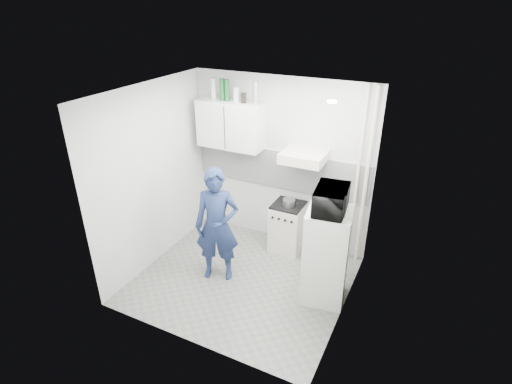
% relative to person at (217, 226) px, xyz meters
% --- Properties ---
extents(floor, '(2.80, 2.80, 0.00)m').
position_rel_person_xyz_m(floor, '(0.35, 0.05, -0.82)').
color(floor, '#5C5C5C').
rests_on(floor, ground).
extents(ceiling, '(2.80, 2.80, 0.00)m').
position_rel_person_xyz_m(ceiling, '(0.35, 0.05, 1.78)').
color(ceiling, white).
rests_on(ceiling, wall_back).
extents(wall_back, '(2.80, 0.00, 2.80)m').
position_rel_person_xyz_m(wall_back, '(0.35, 1.30, 0.48)').
color(wall_back, silver).
rests_on(wall_back, floor).
extents(wall_left, '(0.00, 2.60, 2.60)m').
position_rel_person_xyz_m(wall_left, '(-1.05, 0.05, 0.48)').
color(wall_left, silver).
rests_on(wall_left, floor).
extents(wall_right, '(0.00, 2.60, 2.60)m').
position_rel_person_xyz_m(wall_right, '(1.75, 0.05, 0.48)').
color(wall_right, silver).
rests_on(wall_right, floor).
extents(person, '(0.70, 0.58, 1.63)m').
position_rel_person_xyz_m(person, '(0.00, 0.00, 0.00)').
color(person, '#1A274C').
rests_on(person, floor).
extents(stove, '(0.47, 0.47, 0.75)m').
position_rel_person_xyz_m(stove, '(0.61, 1.05, -0.44)').
color(stove, beige).
rests_on(stove, floor).
extents(fridge, '(0.61, 0.61, 1.29)m').
position_rel_person_xyz_m(fridge, '(1.45, 0.21, -0.17)').
color(fridge, white).
rests_on(fridge, floor).
extents(stove_top, '(0.45, 0.45, 0.03)m').
position_rel_person_xyz_m(stove_top, '(0.61, 1.05, -0.05)').
color(stove_top, black).
rests_on(stove_top, stove).
extents(saucepan, '(0.18, 0.18, 0.10)m').
position_rel_person_xyz_m(saucepan, '(0.62, 1.01, 0.02)').
color(saucepan, silver).
rests_on(saucepan, stove_top).
extents(microwave, '(0.58, 0.43, 0.30)m').
position_rel_person_xyz_m(microwave, '(1.45, 0.21, 0.62)').
color(microwave, black).
rests_on(microwave, fridge).
extents(bottle_b, '(0.08, 0.08, 0.31)m').
position_rel_person_xyz_m(bottle_b, '(-0.67, 1.13, 1.54)').
color(bottle_b, '#B2B7BC').
rests_on(bottle_b, upper_cabinet).
extents(bottle_c, '(0.08, 0.08, 0.31)m').
position_rel_person_xyz_m(bottle_c, '(-0.52, 1.13, 1.54)').
color(bottle_c, '#144C1E').
rests_on(bottle_c, upper_cabinet).
extents(bottle_d, '(0.07, 0.07, 0.31)m').
position_rel_person_xyz_m(bottle_d, '(-0.44, 1.13, 1.54)').
color(bottle_d, '#144C1E').
rests_on(bottle_d, upper_cabinet).
extents(canister_a, '(0.09, 0.09, 0.21)m').
position_rel_person_xyz_m(canister_a, '(-0.29, 1.13, 1.49)').
color(canister_a, '#B2B7BC').
rests_on(canister_a, upper_cabinet).
extents(canister_b, '(0.07, 0.07, 0.14)m').
position_rel_person_xyz_m(canister_b, '(-0.17, 1.13, 1.45)').
color(canister_b, black).
rests_on(canister_b, upper_cabinet).
extents(bottle_e, '(0.08, 0.08, 0.32)m').
position_rel_person_xyz_m(bottle_e, '(0.01, 1.13, 1.54)').
color(bottle_e, silver).
rests_on(bottle_e, upper_cabinet).
extents(upper_cabinet, '(1.00, 0.35, 0.70)m').
position_rel_person_xyz_m(upper_cabinet, '(-0.40, 1.13, 1.03)').
color(upper_cabinet, white).
rests_on(upper_cabinet, wall_back).
extents(range_hood, '(0.60, 0.50, 0.14)m').
position_rel_person_xyz_m(range_hood, '(0.80, 1.05, 0.75)').
color(range_hood, beige).
rests_on(range_hood, wall_back).
extents(backsplash, '(2.74, 0.03, 0.60)m').
position_rel_person_xyz_m(backsplash, '(0.35, 1.29, 0.38)').
color(backsplash, white).
rests_on(backsplash, wall_back).
extents(pipe_a, '(0.05, 0.05, 2.60)m').
position_rel_person_xyz_m(pipe_a, '(1.65, 1.22, 0.48)').
color(pipe_a, beige).
rests_on(pipe_a, floor).
extents(pipe_b, '(0.04, 0.04, 2.60)m').
position_rel_person_xyz_m(pipe_b, '(1.53, 1.22, 0.48)').
color(pipe_b, beige).
rests_on(pipe_b, floor).
extents(ceiling_spot_fixture, '(0.10, 0.10, 0.02)m').
position_rel_person_xyz_m(ceiling_spot_fixture, '(1.35, 0.25, 1.75)').
color(ceiling_spot_fixture, white).
rests_on(ceiling_spot_fixture, ceiling).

